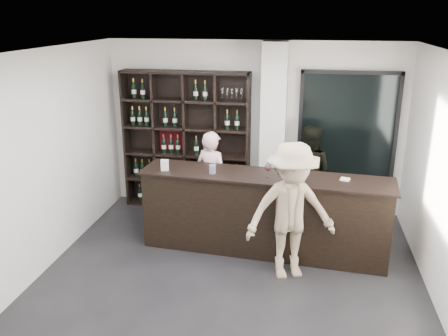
% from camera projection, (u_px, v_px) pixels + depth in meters
% --- Properties ---
extents(floor, '(5.00, 5.50, 0.01)m').
position_uv_depth(floor, '(227.00, 289.00, 6.00)').
color(floor, black).
rests_on(floor, ground).
extents(wine_shelf, '(2.20, 0.35, 2.40)m').
position_uv_depth(wine_shelf, '(186.00, 141.00, 8.21)').
color(wine_shelf, black).
rests_on(wine_shelf, floor).
extents(structural_column, '(0.40, 0.40, 2.90)m').
position_uv_depth(structural_column, '(273.00, 132.00, 7.79)').
color(structural_column, silver).
rests_on(structural_column, floor).
extents(glass_panel, '(1.60, 0.08, 2.10)m').
position_uv_depth(glass_panel, '(347.00, 135.00, 7.81)').
color(glass_panel, black).
rests_on(glass_panel, floor).
extents(tasting_counter, '(3.54, 0.73, 1.17)m').
position_uv_depth(tasting_counter, '(264.00, 213.00, 6.78)').
color(tasting_counter, black).
rests_on(tasting_counter, floor).
extents(taster_pink, '(0.68, 0.58, 1.57)m').
position_uv_depth(taster_pink, '(212.00, 179.00, 7.57)').
color(taster_pink, '#FFC2CF').
rests_on(taster_pink, floor).
extents(taster_black, '(0.91, 0.79, 1.61)m').
position_uv_depth(taster_black, '(308.00, 172.00, 7.83)').
color(taster_black, black).
rests_on(taster_black, floor).
extents(customer, '(1.33, 1.03, 1.82)m').
position_uv_depth(customer, '(291.00, 212.00, 6.03)').
color(customer, tan).
rests_on(customer, floor).
extents(wine_glass, '(0.11, 0.11, 0.22)m').
position_uv_depth(wine_glass, '(268.00, 169.00, 6.50)').
color(wine_glass, white).
rests_on(wine_glass, tasting_counter).
extents(spit_cup, '(0.13, 0.13, 0.13)m').
position_uv_depth(spit_cup, '(212.00, 169.00, 6.65)').
color(spit_cup, silver).
rests_on(spit_cup, tasting_counter).
extents(napkin_stack, '(0.15, 0.15, 0.02)m').
position_uv_depth(napkin_stack, '(345.00, 179.00, 6.41)').
color(napkin_stack, white).
rests_on(napkin_stack, tasting_counter).
extents(card_stand, '(0.12, 0.07, 0.16)m').
position_uv_depth(card_stand, '(165.00, 165.00, 6.76)').
color(card_stand, white).
rests_on(card_stand, tasting_counter).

